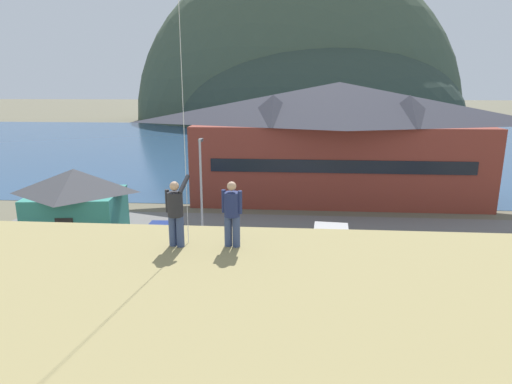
{
  "coord_description": "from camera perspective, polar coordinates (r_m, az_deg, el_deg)",
  "views": [
    {
      "loc": [
        1.71,
        -19.02,
        10.5
      ],
      "look_at": [
        -0.46,
        9.0,
        3.51
      ],
      "focal_mm": 30.28,
      "sensor_mm": 36.0,
      "label": 1
    }
  ],
  "objects": [
    {
      "name": "parked_car_front_row_silver",
      "position": [
        28.28,
        -12.08,
        -5.84
      ],
      "size": [
        4.21,
        2.08,
        1.82
      ],
      "color": "navy",
      "rests_on": "parking_lot_pad"
    },
    {
      "name": "ground_plane",
      "position": [
        21.79,
        -0.65,
        -14.83
      ],
      "size": [
        600.0,
        600.0,
        0.0
      ],
      "primitive_type": "plane",
      "color": "#66604C"
    },
    {
      "name": "parked_car_mid_row_far",
      "position": [
        27.74,
        9.63,
        -6.11
      ],
      "size": [
        4.35,
        2.36,
        1.82
      ],
      "color": "silver",
      "rests_on": "parking_lot_pad"
    },
    {
      "name": "parked_car_front_row_red",
      "position": [
        23.68,
        28.44,
        -11.3
      ],
      "size": [
        4.35,
        2.36,
        1.82
      ],
      "color": "#9EA3A8",
      "rests_on": "parking_lot_pad"
    },
    {
      "name": "person_companion",
      "position": [
        11.16,
        -3.19,
        -2.65
      ],
      "size": [
        0.54,
        0.4,
        1.74
      ],
      "color": "#384770",
      "rests_on": "grassy_hill_foreground"
    },
    {
      "name": "storage_shed_near_lot",
      "position": [
        31.47,
        -22.59,
        -1.56
      ],
      "size": [
        6.69,
        5.8,
        5.11
      ],
      "color": "#338475",
      "rests_on": "ground"
    },
    {
      "name": "parking_lot_pad",
      "position": [
        26.25,
        0.33,
        -9.49
      ],
      "size": [
        40.0,
        20.0,
        0.1
      ],
      "primitive_type": "cube",
      "color": "slate",
      "rests_on": "ground"
    },
    {
      "name": "parked_car_corner_spot",
      "position": [
        21.91,
        -11.82,
        -11.85
      ],
      "size": [
        4.23,
        2.12,
        1.82
      ],
      "color": "#236633",
      "rests_on": "parking_lot_pad"
    },
    {
      "name": "bay_water",
      "position": [
        79.73,
        3.19,
        6.4
      ],
      "size": [
        360.0,
        84.0,
        0.03
      ],
      "primitive_type": "cube",
      "color": "navy",
      "rests_on": "ground"
    },
    {
      "name": "parked_car_back_row_left",
      "position": [
        21.49,
        8.03,
        -12.22
      ],
      "size": [
        4.29,
        2.24,
        1.82
      ],
      "color": "silver",
      "rests_on": "parking_lot_pad"
    },
    {
      "name": "person_kite_flyer",
      "position": [
        11.35,
        -10.58,
        -2.51
      ],
      "size": [
        0.6,
        0.62,
        1.86
      ],
      "color": "#384770",
      "rests_on": "grassy_hill_foreground"
    },
    {
      "name": "wharf_dock",
      "position": [
        51.64,
        -0.21,
        2.64
      ],
      "size": [
        3.2,
        10.91,
        0.7
      ],
      "color": "#70604C",
      "rests_on": "ground"
    },
    {
      "name": "moored_boat_wharfside",
      "position": [
        53.62,
        -3.83,
        3.44
      ],
      "size": [
        2.68,
        7.49,
        2.16
      ],
      "color": "#A8A399",
      "rests_on": "ground"
    },
    {
      "name": "harbor_lodge",
      "position": [
        40.37,
        10.68,
        6.88
      ],
      "size": [
        27.45,
        9.05,
        10.75
      ],
      "color": "brown",
      "rests_on": "ground"
    },
    {
      "name": "parking_light_pole",
      "position": [
        30.91,
        -7.27,
        1.72
      ],
      "size": [
        0.24,
        0.78,
        6.73
      ],
      "color": "#ADADB2",
      "rests_on": "parking_lot_pad"
    },
    {
      "name": "parked_car_front_row_end",
      "position": [
        25.16,
        -23.67,
        -9.29
      ],
      "size": [
        4.23,
        2.1,
        1.82
      ],
      "color": "slate",
      "rests_on": "parking_lot_pad"
    },
    {
      "name": "far_hill_east_peak",
      "position": [
        130.62,
        7.63,
        9.24
      ],
      "size": [
        84.12,
        71.36,
        49.03
      ],
      "primitive_type": "ellipsoid",
      "color": "#2D3D33",
      "rests_on": "ground"
    },
    {
      "name": "far_hill_west_ridge",
      "position": [
        134.15,
        5.19,
        9.43
      ],
      "size": [
        96.41,
        57.98,
        95.08
      ],
      "primitive_type": "ellipsoid",
      "color": "#42513D",
      "rests_on": "ground"
    }
  ]
}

